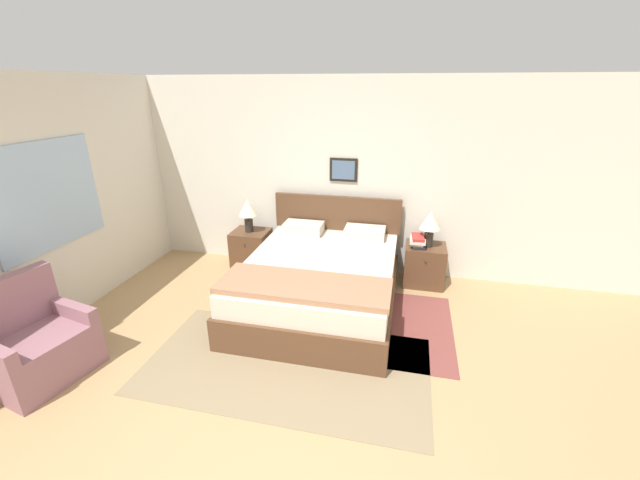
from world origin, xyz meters
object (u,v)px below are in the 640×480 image
object	(u,v)px
bed	(320,281)
nightstand_by_door	(424,265)
table_lamp_by_door	(430,223)
armchair	(35,346)
nightstand_near_window	(251,249)
table_lamp_near_window	(248,210)

from	to	relation	value
bed	nightstand_by_door	world-z (taller)	bed
bed	table_lamp_by_door	bearing A→B (deg)	34.79
armchair	nightstand_near_window	world-z (taller)	armchair
nightstand_by_door	table_lamp_by_door	size ratio (longest dim) A/B	1.14
armchair	table_lamp_near_window	size ratio (longest dim) A/B	1.97
armchair	nightstand_near_window	xyz separation A→B (m)	(0.99, 2.60, -0.04)
bed	table_lamp_by_door	world-z (taller)	bed
armchair	table_lamp_near_window	xyz separation A→B (m)	(0.98, 2.60, 0.55)
armchair	table_lamp_by_door	world-z (taller)	table_lamp_by_door
bed	armchair	size ratio (longest dim) A/B	2.34
bed	armchair	bearing A→B (deg)	-141.63
bed	armchair	world-z (taller)	bed
armchair	nightstand_near_window	size ratio (longest dim) A/B	1.73
bed	table_lamp_near_window	distance (m)	1.59
armchair	nightstand_near_window	bearing A→B (deg)	170.65
nightstand_by_door	table_lamp_by_door	world-z (taller)	table_lamp_by_door
bed	table_lamp_near_window	xyz separation A→B (m)	(-1.22, 0.85, 0.54)
nightstand_by_door	table_lamp_near_window	size ratio (longest dim) A/B	1.14
bed	armchair	distance (m)	2.81
armchair	nightstand_by_door	world-z (taller)	armchair
armchair	table_lamp_by_door	bearing A→B (deg)	138.59
bed	nightstand_near_window	size ratio (longest dim) A/B	4.05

